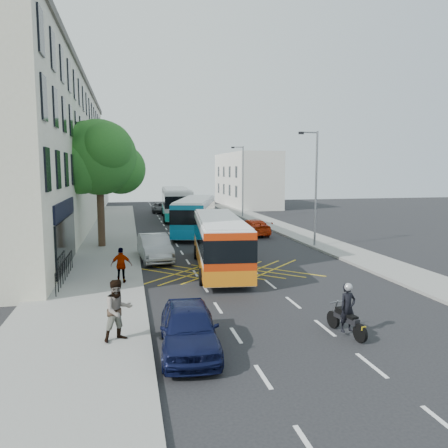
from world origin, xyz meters
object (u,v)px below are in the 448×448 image
bus_far (176,203)px  distant_car_silver (207,207)px  lamp_near (315,182)px  distant_car_grey (160,208)px  street_tree (99,158)px  red_hatchback (252,227)px  pedestrian_far (121,265)px  parked_car_blue (189,328)px  bus_near (219,242)px  bus_mid (195,215)px  motorbike (347,311)px  pedestrian_near (118,310)px  parked_car_silver (155,248)px  lamp_far (242,178)px

bus_far → distant_car_silver: bearing=58.2°
lamp_near → distant_car_grey: bearing=107.4°
street_tree → distant_car_silver: (11.94, 24.23, -5.61)m
red_hatchback → distant_car_silver: (-0.19, 20.50, 0.01)m
pedestrian_far → parked_car_blue: bearing=113.6°
bus_near → bus_mid: bearing=93.3°
motorbike → pedestrian_far: bearing=122.7°
motorbike → pedestrian_near: bearing=163.9°
parked_car_blue → red_hatchback: size_ratio=0.92×
parked_car_silver → pedestrian_near: (-1.90, -12.84, 0.33)m
bus_mid → parked_car_silver: bearing=-96.2°
lamp_far → bus_mid: (-7.23, -11.82, -3.00)m
bus_mid → parked_car_silver: size_ratio=2.33×
parked_car_blue → red_hatchback: parked_car_blue is taller
distant_car_silver → pedestrian_far: (-10.43, -34.90, 0.32)m
bus_mid → distant_car_grey: size_ratio=2.45×
parked_car_blue → pedestrian_near: size_ratio=2.19×
bus_far → lamp_near: bearing=-66.5°
pedestrian_near → street_tree: bearing=69.9°
parked_car_silver → parked_car_blue: bearing=-93.9°
red_hatchback → distant_car_grey: 22.20m
lamp_near → distant_car_grey: (-8.79, 28.01, -3.98)m
bus_far → distant_car_silver: size_ratio=3.13×
lamp_far → distant_car_grey: 12.54m
bus_mid → distant_car_silver: (4.46, 19.02, -0.94)m
bus_mid → parked_car_blue: (-3.86, -24.06, -0.89)m
bus_near → parked_car_silver: size_ratio=2.19×
lamp_near → bus_mid: lamp_near is taller
street_tree → bus_mid: bearing=34.9°
lamp_far → pedestrian_far: 30.90m
parked_car_blue → parked_car_silver: (-0.20, 13.76, 0.06)m
motorbike → pedestrian_far: 10.94m
bus_far → parked_car_blue: size_ratio=2.91×
distant_car_grey → pedestrian_far: bearing=-96.2°
lamp_far → bus_near: (-7.92, -25.19, -3.09)m
distant_car_grey → motorbike: bearing=-85.2°
street_tree → red_hatchback: 13.87m
red_hatchback → pedestrian_near: bearing=56.4°
bus_near → motorbike: size_ratio=5.27×
bus_mid → distant_car_silver: bearing=92.2°
parked_car_silver → distant_car_grey: parked_car_silver is taller
parked_car_silver → street_tree: bearing=119.1°
lamp_near → bus_mid: bearing=131.5°
street_tree → red_hatchback: size_ratio=1.90×
lamp_near → motorbike: size_ratio=4.01×
lamp_near → parked_car_blue: bearing=-124.9°
bus_mid → distant_car_grey: bus_mid is taller
parked_car_blue → bus_far: bearing=88.6°
bus_mid → lamp_far: bearing=73.9°
lamp_near → pedestrian_near: (-13.20, -14.96, -3.49)m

